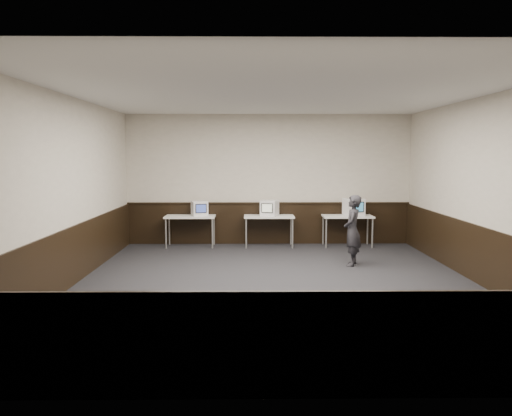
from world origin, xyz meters
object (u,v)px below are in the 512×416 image
Objects in this scene: desk_center at (269,219)px; emac_right at (354,207)px; emac_center at (270,208)px; person at (352,230)px; emac_left at (199,208)px; desk_left at (190,219)px; desk_right at (348,218)px.

emac_right is (2.04, -0.01, 0.28)m from desk_center.
person is at bearing -33.54° from emac_center.
emac_center is 2.62m from person.
emac_left is 3.88m from person.
emac_center reaches higher than emac_left.
emac_right is 0.37× the size of person.
person is (1.58, -2.07, -0.23)m from emac_center.
desk_center is at bearing 0.00° from desk_left.
emac_right reaches higher than emac_center.
person is (3.26, -2.08, -0.22)m from emac_left.
desk_right is at bearing -17.05° from emac_left.
emac_center is 0.94× the size of emac_right.
emac_center is (-1.89, -0.03, 0.26)m from desk_right.
desk_left is 1.90m from desk_center.
desk_left is at bearing 180.00° from desk_center.
desk_center is 2.06m from emac_right.
desk_right is at bearing 160.87° from emac_right.
emac_center is at bearing -17.67° from emac_left.
desk_left is 2.27× the size of emac_right.
emac_center reaches higher than desk_left.
emac_left is at bearing -4.19° from desk_left.
emac_center is (0.01, -0.03, 0.26)m from desk_center.
desk_left is 3.80m from desk_right.
emac_left is 0.94× the size of emac_center.
desk_center is at bearing 164.88° from emac_right.
emac_center is at bearing 165.64° from emac_right.
desk_left is at bearing -161.66° from emac_center.
desk_left is at bearing -103.88° from person.
emac_right is (3.94, -0.01, 0.28)m from desk_left.
emac_center is at bearing -125.54° from person.
person is at bearing -52.87° from desk_center.
desk_left and desk_center have the same top height.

